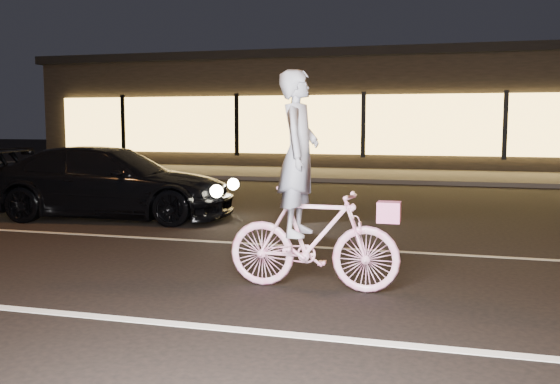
% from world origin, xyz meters
% --- Properties ---
extents(ground, '(90.00, 90.00, 0.00)m').
position_xyz_m(ground, '(0.00, 0.00, 0.00)').
color(ground, black).
rests_on(ground, ground).
extents(lane_stripe_near, '(60.00, 0.12, 0.01)m').
position_xyz_m(lane_stripe_near, '(0.00, -1.50, 0.00)').
color(lane_stripe_near, silver).
rests_on(lane_stripe_near, ground).
extents(lane_stripe_far, '(60.00, 0.10, 0.01)m').
position_xyz_m(lane_stripe_far, '(0.00, 2.00, 0.00)').
color(lane_stripe_far, gray).
rests_on(lane_stripe_far, ground).
extents(sidewalk, '(30.00, 4.00, 0.12)m').
position_xyz_m(sidewalk, '(0.00, 13.00, 0.06)').
color(sidewalk, '#383533').
rests_on(sidewalk, ground).
extents(storefront, '(25.40, 8.42, 4.20)m').
position_xyz_m(storefront, '(0.00, 18.97, 2.15)').
color(storefront, black).
rests_on(storefront, ground).
extents(cyclist, '(1.77, 0.61, 2.23)m').
position_xyz_m(cyclist, '(1.52, -0.10, 0.79)').
color(cyclist, '#EC4897').
rests_on(cyclist, ground).
extents(sedan, '(4.54, 2.24, 1.27)m').
position_xyz_m(sedan, '(-2.92, 3.60, 0.63)').
color(sedan, black).
rests_on(sedan, ground).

